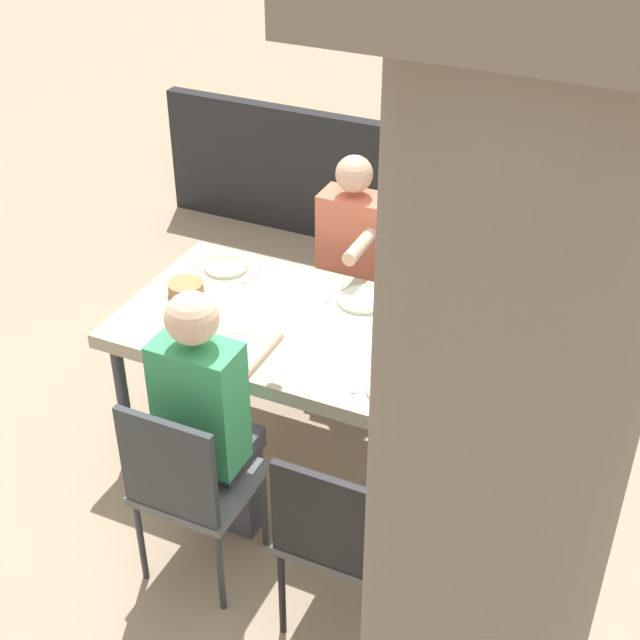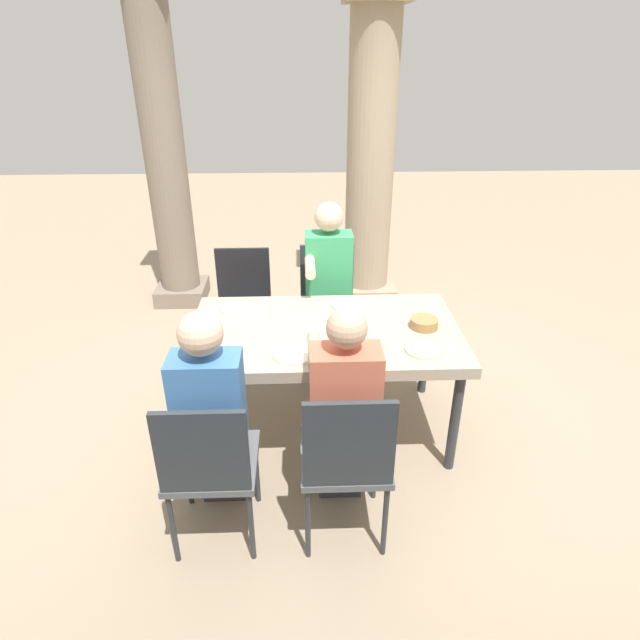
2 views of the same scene
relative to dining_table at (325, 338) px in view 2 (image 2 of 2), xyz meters
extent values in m
plane|color=gray|center=(0.00, 0.00, -0.70)|extent=(16.00, 16.00, 0.00)
cube|color=tan|center=(0.00, 0.00, 0.03)|extent=(1.65, 0.97, 0.07)
cylinder|color=#2D3338|center=(-0.75, 0.40, -0.35)|extent=(0.06, 0.06, 0.69)
cylinder|color=#2D3338|center=(0.75, 0.40, -0.35)|extent=(0.06, 0.06, 0.69)
cylinder|color=#2D3338|center=(-0.75, -0.40, -0.35)|extent=(0.06, 0.06, 0.69)
cylinder|color=#2D3338|center=(0.75, -0.40, -0.35)|extent=(0.06, 0.06, 0.69)
cube|color=#4F4F50|center=(-0.59, 0.82, -0.22)|extent=(0.44, 0.44, 0.04)
cube|color=black|center=(-0.59, 1.02, 0.00)|extent=(0.42, 0.03, 0.44)
cylinder|color=black|center=(-0.78, 0.63, -0.46)|extent=(0.03, 0.03, 0.46)
cylinder|color=black|center=(-0.40, 0.63, -0.46)|extent=(0.03, 0.03, 0.46)
cylinder|color=black|center=(-0.78, 1.01, -0.46)|extent=(0.03, 0.03, 0.46)
cylinder|color=black|center=(-0.40, 1.01, -0.46)|extent=(0.03, 0.03, 0.46)
cube|color=#5B5E61|center=(-0.59, -0.82, -0.23)|extent=(0.44, 0.44, 0.04)
cube|color=#2D3338|center=(-0.59, -1.02, 0.00)|extent=(0.42, 0.03, 0.46)
cylinder|color=#2D3338|center=(-0.40, -0.63, -0.47)|extent=(0.03, 0.03, 0.45)
cylinder|color=#2D3338|center=(-0.78, -0.63, -0.47)|extent=(0.03, 0.03, 0.45)
cylinder|color=#2D3338|center=(-0.40, -1.01, -0.47)|extent=(0.03, 0.03, 0.45)
cylinder|color=#2D3338|center=(-0.78, -1.01, -0.47)|extent=(0.03, 0.03, 0.45)
cube|color=#5B5E61|center=(0.06, 0.82, -0.24)|extent=(0.44, 0.44, 0.04)
cube|color=#2D3338|center=(0.06, 1.02, 0.00)|extent=(0.42, 0.03, 0.48)
cylinder|color=#2D3338|center=(-0.13, 0.63, -0.47)|extent=(0.03, 0.03, 0.44)
cylinder|color=#2D3338|center=(0.25, 0.63, -0.47)|extent=(0.03, 0.03, 0.44)
cylinder|color=#2D3338|center=(-0.13, 1.01, -0.47)|extent=(0.03, 0.03, 0.44)
cylinder|color=#2D3338|center=(0.25, 1.01, -0.47)|extent=(0.03, 0.03, 0.44)
cube|color=#5B5E61|center=(0.06, -0.82, -0.22)|extent=(0.44, 0.44, 0.04)
cube|color=#2D3338|center=(0.06, -1.02, 0.02)|extent=(0.42, 0.03, 0.48)
cylinder|color=#2D3338|center=(0.25, -0.63, -0.47)|extent=(0.03, 0.03, 0.46)
cylinder|color=#2D3338|center=(-0.13, -0.63, -0.47)|extent=(0.03, 0.03, 0.46)
cylinder|color=#2D3338|center=(0.25, -1.01, -0.47)|extent=(0.03, 0.03, 0.46)
cylinder|color=#2D3338|center=(-0.13, -1.01, -0.47)|extent=(0.03, 0.03, 0.46)
cube|color=#3F3F4C|center=(0.06, -0.56, -0.47)|extent=(0.24, 0.14, 0.46)
cube|color=#3F3F4C|center=(0.06, -0.65, -0.19)|extent=(0.28, 0.32, 0.10)
cube|color=#CC664C|center=(0.06, -0.76, 0.12)|extent=(0.34, 0.20, 0.50)
sphere|color=tan|center=(0.06, -0.76, 0.48)|extent=(0.19, 0.19, 0.19)
cylinder|color=tan|center=(-0.08, -0.52, 0.23)|extent=(0.07, 0.30, 0.07)
cube|color=#3F3F4C|center=(0.06, 0.57, -0.47)|extent=(0.24, 0.14, 0.46)
cube|color=#3F3F4C|center=(0.06, 0.66, -0.19)|extent=(0.28, 0.32, 0.10)
cube|color=#389E60|center=(0.06, 0.77, 0.14)|extent=(0.34, 0.20, 0.55)
sphere|color=beige|center=(0.06, 0.77, 0.54)|extent=(0.21, 0.21, 0.21)
cylinder|color=beige|center=(-0.08, 0.53, 0.26)|extent=(0.07, 0.30, 0.07)
cube|color=#3F3F4C|center=(-0.59, -0.57, -0.47)|extent=(0.24, 0.14, 0.46)
cube|color=#3F3F4C|center=(-0.59, -0.66, -0.19)|extent=(0.28, 0.32, 0.10)
cube|color=#3F72B2|center=(-0.59, -0.77, 0.10)|extent=(0.34, 0.20, 0.48)
sphere|color=beige|center=(-0.59, -0.77, 0.47)|extent=(0.21, 0.21, 0.21)
cylinder|color=beige|center=(-0.73, -0.53, 0.21)|extent=(0.07, 0.30, 0.07)
cube|color=gray|center=(-1.35, 2.10, -0.62)|extent=(0.48, 0.48, 0.16)
cylinder|color=gray|center=(-1.35, 2.10, 0.79)|extent=(0.37, 0.37, 2.66)
cube|color=tan|center=(0.51, 2.10, -0.62)|extent=(0.57, 0.57, 0.16)
cylinder|color=tan|center=(0.51, 2.10, 0.69)|extent=(0.44, 0.44, 2.44)
cylinder|color=white|center=(-0.57, 0.29, 0.07)|extent=(0.22, 0.22, 0.01)
torus|color=#A9CD91|center=(-0.57, 0.29, 0.08)|extent=(0.23, 0.23, 0.01)
cube|color=silver|center=(-0.72, 0.29, 0.07)|extent=(0.03, 0.17, 0.01)
cube|color=silver|center=(-0.42, 0.29, 0.07)|extent=(0.03, 0.17, 0.01)
cylinder|color=white|center=(-0.19, -0.30, 0.07)|extent=(0.26, 0.26, 0.01)
torus|color=#A4C786|center=(-0.19, -0.30, 0.08)|extent=(0.26, 0.26, 0.01)
cube|color=silver|center=(-0.34, -0.30, 0.07)|extent=(0.03, 0.17, 0.01)
cube|color=silver|center=(-0.04, -0.30, 0.07)|extent=(0.03, 0.17, 0.01)
cylinder|color=white|center=(0.18, 0.31, 0.07)|extent=(0.24, 0.24, 0.01)
torus|color=#A4C786|center=(0.18, 0.31, 0.08)|extent=(0.24, 0.24, 0.01)
cube|color=silver|center=(0.03, 0.31, 0.07)|extent=(0.02, 0.17, 0.01)
cube|color=silver|center=(0.33, 0.31, 0.07)|extent=(0.03, 0.17, 0.01)
cylinder|color=silver|center=(0.55, -0.29, 0.07)|extent=(0.22, 0.22, 0.01)
torus|color=#A0BE77|center=(0.55, -0.29, 0.08)|extent=(0.22, 0.22, 0.01)
cube|color=silver|center=(0.40, -0.29, 0.07)|extent=(0.02, 0.17, 0.01)
cube|color=silver|center=(0.70, -0.29, 0.07)|extent=(0.03, 0.17, 0.01)
cylinder|color=#9E7547|center=(0.61, -0.01, 0.10)|extent=(0.17, 0.17, 0.06)
camera|label=1|loc=(-1.53, 3.10, 2.38)|focal=51.16mm
camera|label=2|loc=(-0.14, -2.86, 1.62)|focal=29.91mm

